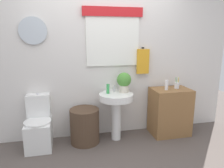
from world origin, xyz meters
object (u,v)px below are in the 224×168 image
toilet (39,127)px  toothbrush_cup (177,85)px  laundry_hamper (85,126)px  soap_bottle (108,89)px  wooden_cabinet (170,111)px  lotion_bottle (166,85)px  potted_plant (124,81)px  pedestal_sink (116,105)px

toilet → toothbrush_cup: toothbrush_cup is taller
laundry_hamper → soap_bottle: (0.38, 0.05, 0.56)m
wooden_cabinet → toilet: bearing=179.0°
lotion_bottle → toothbrush_cup: 0.23m
potted_plant → lotion_bottle: (0.68, -0.10, -0.07)m
toilet → pedestal_sink: bearing=-1.7°
pedestal_sink → lotion_bottle: (0.82, -0.04, 0.28)m
toilet → soap_bottle: 1.18m
toilet → laundry_hamper: toilet is taller
pedestal_sink → wooden_cabinet: (0.93, 0.00, -0.19)m
wooden_cabinet → laundry_hamper: bearing=180.0°
toilet → soap_bottle: soap_bottle is taller
wooden_cabinet → potted_plant: potted_plant is taller
potted_plant → lotion_bottle: potted_plant is taller
potted_plant → laundry_hamper: bearing=-174.6°
soap_bottle → potted_plant: size_ratio=0.46×
laundry_hamper → toothbrush_cup: toothbrush_cup is taller
laundry_hamper → soap_bottle: bearing=7.5°
potted_plant → toothbrush_cup: bearing=-2.6°
toilet → soap_bottle: (1.05, 0.01, 0.53)m
pedestal_sink → potted_plant: size_ratio=2.40×
laundry_hamper → lotion_bottle: 1.44m
soap_bottle → potted_plant: bearing=2.2°
toothbrush_cup → toilet: bearing=179.6°
soap_bottle → lotion_bottle: size_ratio=0.90×
wooden_cabinet → toothbrush_cup: (0.11, 0.02, 0.44)m
soap_bottle → toothbrush_cup: size_ratio=0.79×
laundry_hamper → pedestal_sink: pedestal_sink is taller
toothbrush_cup → lotion_bottle: bearing=-164.6°
toilet → pedestal_sink: size_ratio=1.04×
toilet → potted_plant: potted_plant is taller
laundry_hamper → soap_bottle: size_ratio=3.71×
wooden_cabinet → toothbrush_cup: toothbrush_cup is taller
wooden_cabinet → potted_plant: 0.96m
toilet → laundry_hamper: (0.67, -0.04, -0.03)m
potted_plant → lotion_bottle: 0.69m
pedestal_sink → toothbrush_cup: 1.07m
soap_bottle → lotion_bottle: 0.94m
pedestal_sink → potted_plant: 0.39m
wooden_cabinet → toothbrush_cup: size_ratio=4.21×
laundry_hamper → toothbrush_cup: bearing=0.7°
pedestal_sink → potted_plant: potted_plant is taller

